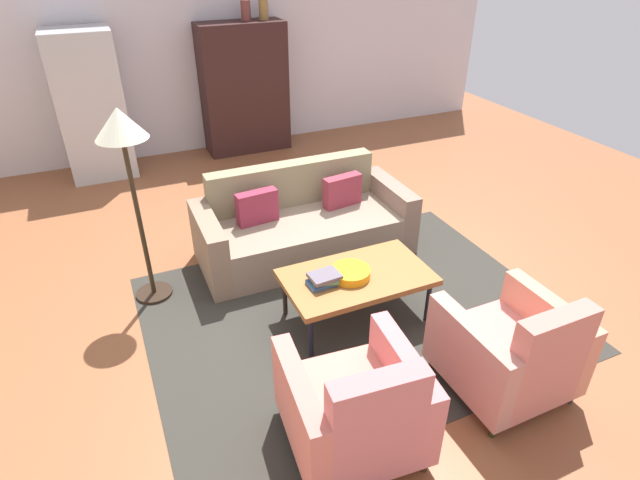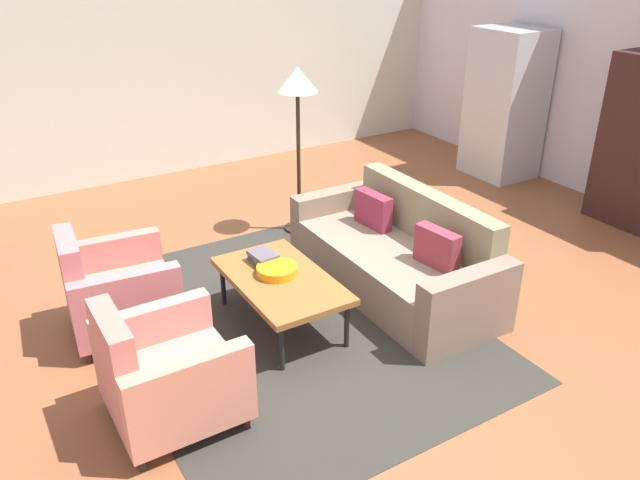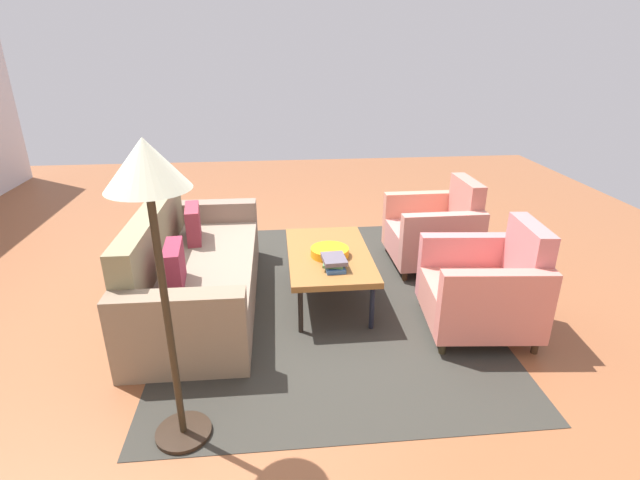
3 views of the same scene
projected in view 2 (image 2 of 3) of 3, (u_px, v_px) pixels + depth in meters
The scene contains 11 objects.
ground_plane at pixel (365, 318), 5.22m from camera, with size 10.30×10.30×0.00m, color brown.
wall_left at pixel (174, 63), 7.91m from camera, with size 0.12×7.89×2.80m, color silver.
area_rug at pixel (288, 322), 5.17m from camera, with size 3.40×2.60×0.01m, color #312F29.
couch at pixel (400, 258), 5.57m from camera, with size 2.11×0.92×0.86m.
coffee_table at pixel (281, 281), 4.97m from camera, with size 1.20×0.70×0.44m.
armchair_left at pixel (113, 293), 4.92m from camera, with size 0.87×0.87×0.88m.
armchair_right at pixel (163, 377), 3.99m from camera, with size 0.81×0.81×0.88m.
fruit_bowl at pixel (277, 270), 4.98m from camera, with size 0.32×0.32×0.07m, color orange.
book_stack at pixel (263, 258), 5.15m from camera, with size 0.28×0.20×0.09m.
refrigerator at pixel (505, 104), 7.96m from camera, with size 0.80×0.73×1.85m.
floor_lamp at pixel (298, 95), 6.16m from camera, with size 0.40×0.40×1.72m.
Camera 2 is at (3.58, -2.59, 2.88)m, focal length 35.36 mm.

